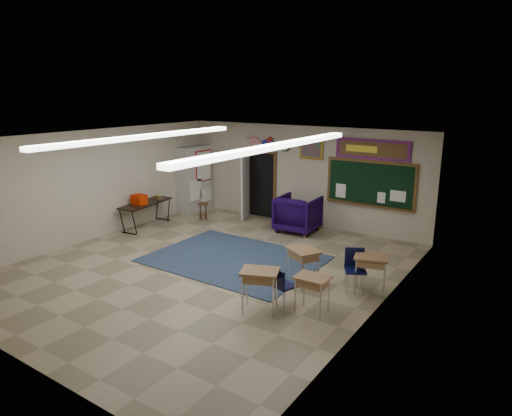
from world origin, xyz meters
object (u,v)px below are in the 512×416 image
Objects in this scene: student_desk_front_left at (303,265)px; student_desk_front_right at (370,272)px; folding_table at (146,213)px; wooden_stool at (203,211)px; wingback_armchair at (298,214)px.

student_desk_front_right is at bearing 48.45° from student_desk_front_left.
student_desk_front_left is at bearing -19.27° from folding_table.
folding_table is at bearing 158.71° from student_desk_front_right.
wooden_stool is at bearing -178.56° from student_desk_front_left.
student_desk_front_right is 7.31m from folding_table.
student_desk_front_right is at bearing 134.82° from wingback_armchair.
folding_table is 3.39× the size of wooden_stool.
student_desk_front_left reaches higher than wooden_stool.
wooden_stool is (-6.31, 2.22, -0.15)m from student_desk_front_right.
wooden_stool is at bearing 49.14° from folding_table.
student_desk_front_left reaches higher than student_desk_front_right.
student_desk_front_left is (1.95, -3.32, -0.07)m from wingback_armchair.
student_desk_front_left is 0.44× the size of folding_table.
wingback_armchair reaches higher than folding_table.
wooden_stool is at bearing 8.33° from wingback_armchair.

